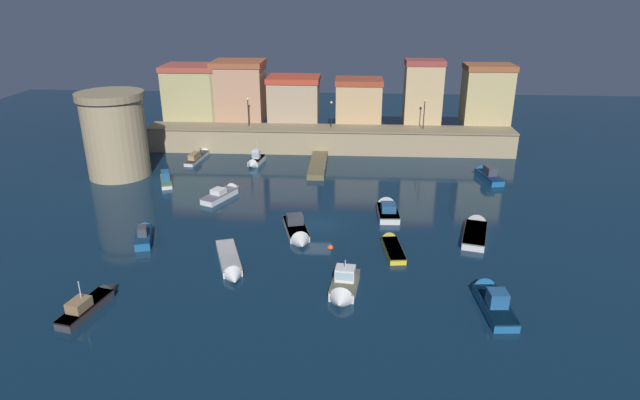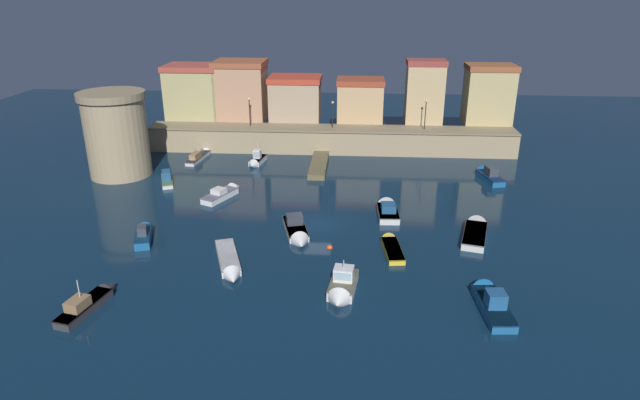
{
  "view_description": "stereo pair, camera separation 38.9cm",
  "coord_description": "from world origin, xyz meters",
  "views": [
    {
      "loc": [
        2.92,
        -46.02,
        20.97
      ],
      "look_at": [
        0.0,
        2.98,
        1.31
      ],
      "focal_mm": 30.33,
      "sensor_mm": 36.0,
      "label": 1
    },
    {
      "loc": [
        3.31,
        -45.99,
        20.97
      ],
      "look_at": [
        0.0,
        2.98,
        1.31
      ],
      "focal_mm": 30.33,
      "sensor_mm": 36.0,
      "label": 2
    }
  ],
  "objects": [
    {
      "name": "ground_plane",
      "position": [
        0.0,
        0.0,
        0.0
      ],
      "size": [
        132.11,
        132.11,
        0.0
      ],
      "primitive_type": "plane",
      "color": "#0C2338"
    },
    {
      "name": "quay_wall",
      "position": [
        0.0,
        23.92,
        1.66
      ],
      "size": [
        48.47,
        4.1,
        3.31
      ],
      "color": "#9E8966",
      "rests_on": "ground"
    },
    {
      "name": "old_town_backdrop",
      "position": [
        -3.06,
        28.48,
        6.82
      ],
      "size": [
        47.49,
        6.23,
        8.65
      ],
      "color": "tan",
      "rests_on": "ground"
    },
    {
      "name": "fortress_tower",
      "position": [
        -24.16,
        12.75,
        4.95
      ],
      "size": [
        7.51,
        7.51,
        9.78
      ],
      "color": "#9E8966",
      "rests_on": "ground"
    },
    {
      "name": "pier_dock",
      "position": [
        -1.08,
        17.1,
        0.32
      ],
      "size": [
        1.99,
        9.84,
        0.7
      ],
      "color": "brown",
      "rests_on": "ground"
    },
    {
      "name": "quay_lamp_0",
      "position": [
        -10.77,
        23.92,
        5.82
      ],
      "size": [
        0.32,
        0.32,
        3.83
      ],
      "color": "black",
      "rests_on": "quay_wall"
    },
    {
      "name": "quay_lamp_1",
      "position": [
        0.24,
        23.92,
        5.63
      ],
      "size": [
        0.32,
        0.32,
        3.49
      ],
      "color": "black",
      "rests_on": "quay_wall"
    },
    {
      "name": "quay_lamp_2",
      "position": [
        12.3,
        23.92,
        5.84
      ],
      "size": [
        0.32,
        0.32,
        3.86
      ],
      "color": "black",
      "rests_on": "quay_wall"
    },
    {
      "name": "moored_boat_0",
      "position": [
        -10.36,
        6.68,
        0.41
      ],
      "size": [
        3.76,
        5.88,
        1.56
      ],
      "rotation": [
        0.0,
        0.0,
        1.14
      ],
      "color": "white",
      "rests_on": "ground"
    },
    {
      "name": "moored_boat_1",
      "position": [
        14.35,
        -0.92,
        0.35
      ],
      "size": [
        3.51,
        6.97,
        1.77
      ],
      "rotation": [
        0.0,
        0.0,
        1.31
      ],
      "color": "silver",
      "rests_on": "ground"
    },
    {
      "name": "moored_boat_2",
      "position": [
        -8.98,
        17.77,
        0.48
      ],
      "size": [
        1.96,
        4.38,
        3.3
      ],
      "rotation": [
        0.0,
        0.0,
        -1.72
      ],
      "color": "silver",
      "rests_on": "ground"
    },
    {
      "name": "moored_boat_3",
      "position": [
        2.6,
        -12.07,
        0.54
      ],
      "size": [
        2.37,
        4.93,
        2.9
      ],
      "rotation": [
        0.0,
        0.0,
        -1.7
      ],
      "color": "silver",
      "rests_on": "ground"
    },
    {
      "name": "moored_boat_4",
      "position": [
        -16.68,
        19.78,
        0.37
      ],
      "size": [
        1.92,
        7.19,
        3.03
      ],
      "rotation": [
        0.0,
        0.0,
        1.46
      ],
      "color": "silver",
      "rests_on": "ground"
    },
    {
      "name": "moored_boat_5",
      "position": [
        6.61,
        3.24,
        0.44
      ],
      "size": [
        2.08,
        5.36,
        1.93
      ],
      "rotation": [
        0.0,
        0.0,
        1.61
      ],
      "color": "silver",
      "rests_on": "ground"
    },
    {
      "name": "moored_boat_6",
      "position": [
        12.97,
        -12.68,
        0.46
      ],
      "size": [
        2.16,
        6.65,
        2.21
      ],
      "rotation": [
        0.0,
        0.0,
        1.64
      ],
      "color": "#195689",
      "rests_on": "ground"
    },
    {
      "name": "moored_boat_7",
      "position": [
        -6.45,
        -8.62,
        0.33
      ],
      "size": [
        3.69,
        7.13,
        1.42
      ],
      "rotation": [
        0.0,
        0.0,
        -1.24
      ],
      "color": "white",
      "rests_on": "ground"
    },
    {
      "name": "moored_boat_8",
      "position": [
        -15.16,
        -3.92,
        0.5
      ],
      "size": [
        2.62,
        5.16,
        1.75
      ],
      "rotation": [
        0.0,
        0.0,
        1.86
      ],
      "color": "#195689",
      "rests_on": "ground"
    },
    {
      "name": "moored_boat_9",
      "position": [
        6.54,
        -4.3,
        0.27
      ],
      "size": [
        1.95,
        5.73,
        1.26
      ],
      "rotation": [
        0.0,
        0.0,
        1.69
      ],
      "color": "gold",
      "rests_on": "ground"
    },
    {
      "name": "moored_boat_10",
      "position": [
        -18.06,
        10.72,
        0.46
      ],
      "size": [
        2.93,
        5.34,
        1.77
      ],
      "rotation": [
        0.0,
        0.0,
        1.94
      ],
      "color": "silver",
      "rests_on": "ground"
    },
    {
      "name": "moored_boat_11",
      "position": [
        -1.68,
        -2.54,
        0.4
      ],
      "size": [
        3.24,
        6.53,
        1.96
      ],
      "rotation": [
        0.0,
        0.0,
        -1.32
      ],
      "color": "silver",
      "rests_on": "ground"
    },
    {
      "name": "moored_boat_12",
      "position": [
        18.65,
        14.23,
        0.52
      ],
      "size": [
        2.76,
        6.06,
        2.06
      ],
      "rotation": [
        0.0,
        0.0,
        1.79
      ],
      "color": "#195689",
      "rests_on": "ground"
    },
    {
      "name": "moored_boat_13",
      "position": [
        -14.82,
        -14.89,
        0.45
      ],
      "size": [
        2.48,
        6.05,
        2.88
      ],
      "rotation": [
        0.0,
        0.0,
        1.35
      ],
      "color": "#333338",
      "rests_on": "ground"
    },
    {
      "name": "mooring_buoy_0",
      "position": [
        1.34,
        -4.69,
        0.0
      ],
      "size": [
        0.52,
        0.52,
        0.52
      ],
      "primitive_type": "sphere",
      "color": "#EA4C19",
      "rests_on": "ground"
    }
  ]
}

